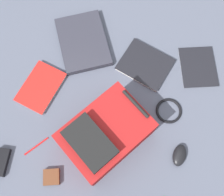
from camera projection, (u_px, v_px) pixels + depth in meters
name	position (u px, v px, depth m)	size (l,w,h in m)	color
ground_plane	(117.00, 104.00, 1.46)	(3.36, 3.36, 0.00)	#4C5160
backpack	(105.00, 134.00, 1.32)	(0.46, 0.49, 0.22)	maroon
laptop	(83.00, 42.00, 1.56)	(0.40, 0.44, 0.03)	#24242C
book_manual	(41.00, 87.00, 1.48)	(0.23, 0.29, 0.02)	silver
book_blue	(198.00, 67.00, 1.52)	(0.26, 0.29, 0.01)	silver
book_comic	(145.00, 65.00, 1.52)	(0.32, 0.29, 0.02)	silver
computer_mouse	(179.00, 155.00, 1.36)	(0.07, 0.11, 0.04)	black
cable_coil	(169.00, 111.00, 1.45)	(0.14, 0.14, 0.01)	black
power_brick	(1.00, 162.00, 1.36)	(0.06, 0.13, 0.03)	black
pen_blue	(36.00, 146.00, 1.39)	(0.01, 0.01, 0.14)	red
earbud_pouch	(52.00, 177.00, 1.33)	(0.08, 0.08, 0.03)	#59331E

